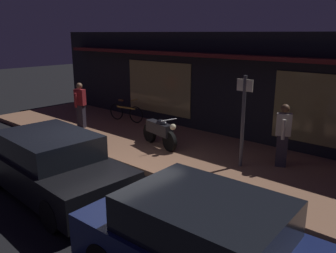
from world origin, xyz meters
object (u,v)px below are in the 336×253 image
(person_bystander, at_px, (283,134))
(parked_car_far, at_px, (210,248))
(person_photographer, at_px, (80,104))
(motorcycle, at_px, (160,131))
(parked_car_near, at_px, (53,165))
(sign_post, at_px, (243,116))
(bicycle_parked, at_px, (126,112))

(person_bystander, distance_m, parked_car_far, 5.06)
(parked_car_far, bearing_deg, person_photographer, 156.09)
(motorcycle, distance_m, parked_car_near, 3.78)
(sign_post, bearing_deg, person_photographer, -175.46)
(person_photographer, height_order, parked_car_near, person_photographer)
(sign_post, relative_size, parked_car_far, 0.58)
(person_bystander, bearing_deg, bicycle_parked, 175.52)
(bicycle_parked, bearing_deg, parked_car_far, -34.81)
(motorcycle, xyz_separation_m, parked_car_near, (0.22, -3.77, 0.06))
(parked_car_near, bearing_deg, parked_car_far, -2.83)
(person_photographer, xyz_separation_m, sign_post, (6.42, 0.51, 0.48))
(bicycle_parked, relative_size, person_bystander, 0.99)
(sign_post, relative_size, parked_car_near, 0.57)
(sign_post, bearing_deg, bicycle_parked, 168.24)
(person_bystander, bearing_deg, sign_post, -138.62)
(parked_car_near, relative_size, parked_car_far, 1.00)
(person_photographer, distance_m, person_bystander, 7.32)
(motorcycle, distance_m, person_photographer, 3.74)
(person_photographer, xyz_separation_m, person_bystander, (7.22, 1.21, 0.00))
(bicycle_parked, xyz_separation_m, sign_post, (5.88, -1.23, 1.00))
(parked_car_near, bearing_deg, person_bystander, 55.08)
(person_bystander, xyz_separation_m, sign_post, (-0.80, -0.70, 0.48))
(sign_post, bearing_deg, parked_car_far, -65.27)
(sign_post, distance_m, parked_car_far, 4.71)
(sign_post, distance_m, parked_car_near, 4.77)
(bicycle_parked, bearing_deg, person_bystander, -4.48)
(motorcycle, height_order, parked_car_far, parked_car_far)
(motorcycle, height_order, person_photographer, person_photographer)
(sign_post, xyz_separation_m, parked_car_far, (1.94, -4.22, -0.81))
(parked_car_far, bearing_deg, sign_post, 114.73)
(person_photographer, distance_m, parked_car_far, 9.15)
(person_bystander, bearing_deg, parked_car_far, -76.89)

